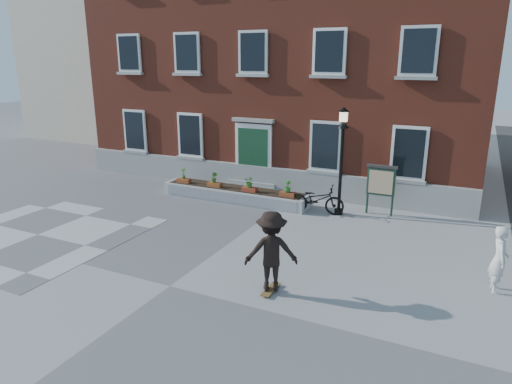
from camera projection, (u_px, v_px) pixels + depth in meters
The scene contains 10 objects.
ground at pixel (170, 286), 11.56m from camera, with size 100.00×100.00×0.00m, color gray.
checker_patch at pixel (38, 235), 14.93m from camera, with size 6.00×6.00×0.01m, color slate.
distant_building at pixel (128, 46), 34.53m from camera, with size 10.00×12.00×13.00m, color beige.
bicycle at pixel (316, 199), 16.88m from camera, with size 0.72×2.05×1.08m, color black.
bystander at pixel (499, 259), 11.10m from camera, with size 0.62×0.41×1.70m, color white.
brick_building at pixel (298, 43), 22.71m from camera, with size 18.40×10.85×12.60m.
planter_assembly at pixel (235, 193), 18.51m from camera, with size 6.20×1.12×1.15m.
lamp_post at pixel (342, 147), 16.23m from camera, with size 0.40×0.40×3.93m.
notice_board at pixel (381, 182), 16.52m from camera, with size 1.10×0.16×1.87m.
skateboarder at pixel (271, 251), 10.99m from camera, with size 1.50×1.26×2.09m.
Camera 1 is at (6.50, -8.44, 5.54)m, focal length 32.00 mm.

